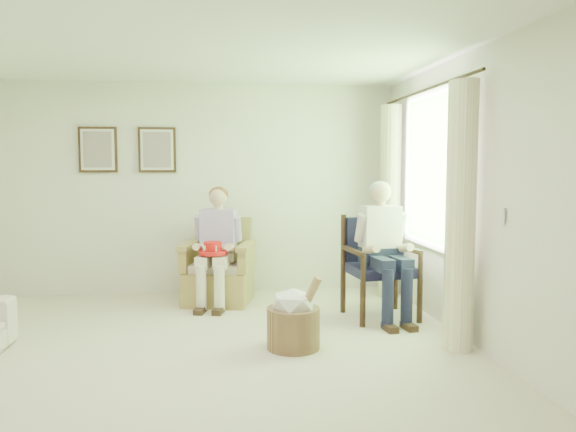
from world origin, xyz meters
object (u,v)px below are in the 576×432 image
at_px(person_wicker, 218,238).
at_px(person_dark, 383,240).
at_px(wicker_armchair, 218,275).
at_px(hatbox, 294,318).
at_px(wood_armchair, 378,262).
at_px(red_hat, 213,250).

bearing_deg(person_wicker, person_dark, -14.06).
bearing_deg(wicker_armchair, hatbox, -57.22).
distance_m(person_dark, hatbox, 1.42).
bearing_deg(person_dark, wood_armchair, 83.23).
height_order(wood_armchair, hatbox, wood_armchair).
distance_m(wicker_armchair, person_dark, 2.01).
distance_m(wicker_armchair, hatbox, 1.90).
height_order(person_dark, hatbox, person_dark).
bearing_deg(hatbox, person_dark, 37.56).
height_order(person_wicker, person_dark, person_dark).
relative_size(wood_armchair, person_dark, 0.74).
distance_m(wicker_armchair, person_wicker, 0.47).
xyz_separation_m(person_dark, red_hat, (-1.73, 0.66, -0.17)).
bearing_deg(red_hat, person_wicker, 73.71).
height_order(red_hat, hatbox, red_hat).
bearing_deg(wicker_armchair, person_wicker, -76.90).
distance_m(wood_armchair, person_wicker, 1.82).
distance_m(wood_armchair, hatbox, 1.45).
xyz_separation_m(person_wicker, hatbox, (0.64, -1.66, -0.50)).
bearing_deg(wood_armchair, person_dark, -96.77).
height_order(wicker_armchair, person_wicker, person_wicker).
bearing_deg(wood_armchair, person_wicker, 150.88).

